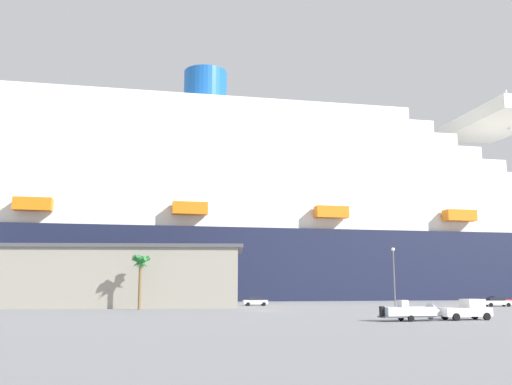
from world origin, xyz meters
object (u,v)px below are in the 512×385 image
(palm_tree, at_px, (141,266))
(street_lamp, at_px, (394,270))
(small_boat_on_trailer, at_px, (414,312))
(parked_car_white_van, at_px, (497,302))
(pickup_truck, at_px, (467,310))
(cruise_ship, at_px, (296,223))
(parked_car_silver_sedan, at_px, (256,301))
(parked_car_red_hatchback, at_px, (499,300))

(palm_tree, xyz_separation_m, street_lamp, (38.50, -5.08, -0.67))
(small_boat_on_trailer, relative_size, parked_car_white_van, 1.61)
(pickup_truck, xyz_separation_m, street_lamp, (1.79, 25.09, 4.95))
(small_boat_on_trailer, relative_size, street_lamp, 0.83)
(cruise_ship, distance_m, parked_car_white_van, 62.02)
(street_lamp, distance_m, parked_car_silver_sedan, 27.51)
(pickup_truck, distance_m, palm_tree, 47.85)
(cruise_ship, xyz_separation_m, parked_car_red_hatchback, (30.20, -45.01, -19.34))
(small_boat_on_trailer, xyz_separation_m, parked_car_red_hatchback, (36.06, 44.72, -0.13))
(street_lamp, bearing_deg, parked_car_silver_sedan, 134.18)
(pickup_truck, distance_m, parked_car_silver_sedan, 47.62)
(cruise_ship, xyz_separation_m, pickup_truck, (0.46, -88.82, -19.13))
(parked_car_silver_sedan, bearing_deg, parked_car_red_hatchback, -0.81)
(parked_car_silver_sedan, distance_m, parked_car_red_hatchback, 46.79)
(cruise_ship, xyz_separation_m, small_boat_on_trailer, (-5.85, -89.73, -19.21))
(cruise_ship, bearing_deg, small_boat_on_trailer, -93.73)
(parked_car_white_van, distance_m, parked_car_red_hatchback, 10.02)
(parked_car_white_van, distance_m, parked_car_silver_sedan, 42.37)
(parked_car_silver_sedan, bearing_deg, small_boat_on_trailer, -76.70)
(small_boat_on_trailer, distance_m, street_lamp, 27.69)
(pickup_truck, relative_size, street_lamp, 0.62)
(pickup_truck, distance_m, parked_car_white_van, 42.93)
(cruise_ship, xyz_separation_m, palm_tree, (-36.25, -58.65, -13.52))
(parked_car_white_van, xyz_separation_m, parked_car_silver_sedan, (-41.38, 9.09, -0.00))
(palm_tree, distance_m, parked_car_silver_sedan, 25.01)
(cruise_ship, xyz_separation_m, street_lamp, (2.25, -63.73, -14.18))
(cruise_ship, height_order, parked_car_white_van, cruise_ship)
(pickup_truck, distance_m, street_lamp, 25.63)
(street_lamp, bearing_deg, cruise_ship, 92.02)
(pickup_truck, relative_size, parked_car_white_van, 1.20)
(pickup_truck, bearing_deg, palm_tree, 140.59)
(small_boat_on_trailer, height_order, parked_car_red_hatchback, small_boat_on_trailer)
(cruise_ship, xyz_separation_m, parked_car_silver_sedan, (-16.58, -44.36, -19.35))
(palm_tree, relative_size, parked_car_silver_sedan, 1.88)
(palm_tree, bearing_deg, street_lamp, -7.51)
(small_boat_on_trailer, xyz_separation_m, street_lamp, (8.10, 26.00, 5.03))
(small_boat_on_trailer, xyz_separation_m, parked_car_silver_sedan, (-10.73, 45.38, -0.13))
(parked_car_red_hatchback, bearing_deg, cruise_ship, 123.86)
(parked_car_white_van, relative_size, parked_car_red_hatchback, 1.05)
(street_lamp, bearing_deg, pickup_truck, -94.07)
(parked_car_red_hatchback, bearing_deg, pickup_truck, -124.17)
(pickup_truck, height_order, street_lamp, street_lamp)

